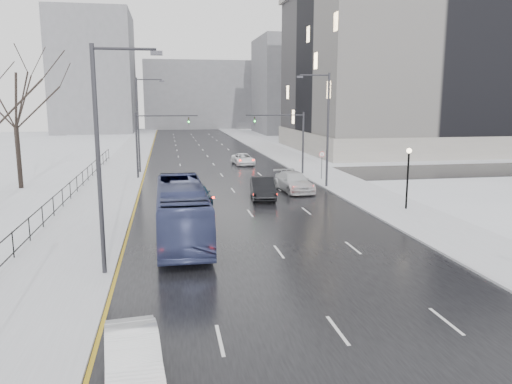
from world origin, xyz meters
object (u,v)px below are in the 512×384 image
sedan_right_cross (243,159)px  sedan_right_far (294,182)px  streetlight_r_mid (325,124)px  mast_signal_right (293,136)px  lamppost_r_mid (408,170)px  no_uturn_sign (322,157)px  tree_park_e (21,189)px  streetlight_l_near (103,150)px  bus (182,211)px  sedan_left_near (133,358)px  sedan_center_near (198,193)px  sedan_right_near (263,188)px  streetlight_l_far (140,120)px  mast_signal_left (148,137)px

sedan_right_cross → sedan_right_far: size_ratio=0.86×
streetlight_r_mid → sedan_right_cross: bearing=105.3°
sedan_right_cross → mast_signal_right: bearing=-71.2°
streetlight_r_mid → sedan_right_far: size_ratio=1.78×
lamppost_r_mid → no_uturn_sign: lamppost_r_mid is taller
tree_park_e → streetlight_l_near: size_ratio=1.35×
streetlight_r_mid → bus: bearing=-131.5°
sedan_left_near → no_uturn_sign: bearing=58.0°
streetlight_l_near → no_uturn_sign: bearing=54.1°
no_uturn_sign → bus: size_ratio=0.24×
sedan_center_near → streetlight_l_near: bearing=-113.4°
tree_park_e → sedan_right_near: 21.58m
sedan_right_cross → streetlight_l_far: bearing=-160.6°
streetlight_l_near → lamppost_r_mid: size_ratio=2.34×
streetlight_l_near → sedan_right_cross: 39.16m
streetlight_l_near → sedan_left_near: size_ratio=2.38×
no_uturn_sign → bus: 23.33m
sedan_right_near → streetlight_l_far: bearing=128.0°
streetlight_r_mid → bus: size_ratio=0.88×
streetlight_l_far → mast_signal_right: 16.07m
no_uturn_sign → sedan_right_far: (-4.15, -5.35, -1.45)m
streetlight_r_mid → mast_signal_right: size_ratio=1.54×
streetlight_l_far → lamppost_r_mid: streetlight_l_far is taller
streetlight_l_near → lamppost_r_mid: 21.78m
tree_park_e → streetlight_r_mid: streetlight_r_mid is taller
sedan_center_near → sedan_right_near: bearing=3.6°
streetlight_r_mid → sedan_right_cross: 18.35m
sedan_right_far → streetlight_l_far: bearing=129.0°
sedan_right_cross → lamppost_r_mid: bearing=-78.6°
sedan_left_near → lamppost_r_mid: bearing=40.8°
lamppost_r_mid → sedan_right_far: (-5.95, 8.65, -2.09)m
streetlight_l_near → bus: bearing=57.8°
sedan_right_cross → mast_signal_left: bearing=-144.2°
sedan_center_near → sedan_right_far: sedan_right_far is taller
mast_signal_left → sedan_right_near: bearing=-52.5°
streetlight_l_near → lamppost_r_mid: streetlight_l_near is taller
bus → sedan_right_cross: bus is taller
no_uturn_sign → bus: bus is taller
mast_signal_right → sedan_right_far: size_ratio=1.16×
mast_signal_right → sedan_left_near: mast_signal_right is taller
mast_signal_right → sedan_right_cross: size_ratio=1.35×
streetlight_r_mid → sedan_left_near: bearing=-117.0°
mast_signal_right → sedan_right_far: (-2.28, -9.34, -3.25)m
mast_signal_left → sedan_right_near: (9.17, -11.96, -3.24)m
streetlight_l_near → sedan_right_far: 23.35m
no_uturn_sign → sedan_left_near: 36.61m
lamppost_r_mid → streetlight_l_far: bearing=131.1°
tree_park_e → streetlight_r_mid: bearing=-8.6°
sedan_left_near → sedan_right_near: (8.44, 25.03, 0.14)m
streetlight_l_far → lamppost_r_mid: size_ratio=2.34×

